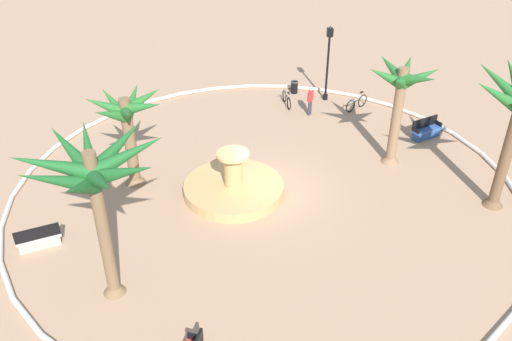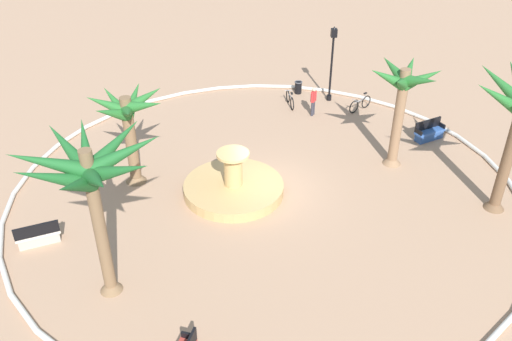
{
  "view_description": "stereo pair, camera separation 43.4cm",
  "coord_description": "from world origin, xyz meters",
  "px_view_note": "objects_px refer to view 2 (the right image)",
  "views": [
    {
      "loc": [
        1.79,
        19.46,
        13.43
      ],
      "look_at": [
        0.41,
        0.07,
        1.0
      ],
      "focal_mm": 38.46,
      "sensor_mm": 36.0,
      "label": 1
    },
    {
      "loc": [
        1.36,
        19.49,
        13.43
      ],
      "look_at": [
        0.41,
        0.07,
        1.0
      ],
      "focal_mm": 38.46,
      "sensor_mm": 36.0,
      "label": 2
    }
  ],
  "objects_px": {
    "bicycle_red_frame": "(360,104)",
    "bicycle_by_lamppost": "(290,100)",
    "bench_north": "(38,236)",
    "palm_tree_near_fountain": "(403,93)",
    "lamppost": "(332,58)",
    "fountain": "(234,187)",
    "bench_west": "(429,133)",
    "trash_bin": "(298,87)",
    "person_cyclist_helmet": "(313,100)",
    "palm_tree_by_curb": "(128,118)",
    "palm_tree_mid_plaza": "(90,176)"
  },
  "relations": [
    {
      "from": "palm_tree_mid_plaza",
      "to": "person_cyclist_helmet",
      "type": "xyz_separation_m",
      "value": [
        -8.58,
        -12.7,
        -3.7
      ]
    },
    {
      "from": "bench_north",
      "to": "bicycle_red_frame",
      "type": "relative_size",
      "value": 1.19
    },
    {
      "from": "palm_tree_mid_plaza",
      "to": "bicycle_red_frame",
      "type": "distance_m",
      "value": 17.82
    },
    {
      "from": "bench_west",
      "to": "trash_bin",
      "type": "height_order",
      "value": "bench_west"
    },
    {
      "from": "palm_tree_by_curb",
      "to": "bicycle_red_frame",
      "type": "relative_size",
      "value": 3.05
    },
    {
      "from": "lamppost",
      "to": "person_cyclist_helmet",
      "type": "xyz_separation_m",
      "value": [
        1.19,
        1.84,
        -1.61
      ]
    },
    {
      "from": "palm_tree_near_fountain",
      "to": "bench_north",
      "type": "bearing_deg",
      "value": 18.84
    },
    {
      "from": "bench_north",
      "to": "bicycle_by_lamppost",
      "type": "height_order",
      "value": "bench_north"
    },
    {
      "from": "palm_tree_by_curb",
      "to": "bicycle_red_frame",
      "type": "distance_m",
      "value": 13.32
    },
    {
      "from": "palm_tree_mid_plaza",
      "to": "trash_bin",
      "type": "xyz_separation_m",
      "value": [
        -8.12,
        -15.55,
        -4.22
      ]
    },
    {
      "from": "lamppost",
      "to": "bicycle_red_frame",
      "type": "distance_m",
      "value": 2.93
    },
    {
      "from": "bench_west",
      "to": "trash_bin",
      "type": "bearing_deg",
      "value": -44.54
    },
    {
      "from": "palm_tree_near_fountain",
      "to": "lamppost",
      "type": "relative_size",
      "value": 1.15
    },
    {
      "from": "fountain",
      "to": "bicycle_red_frame",
      "type": "distance_m",
      "value": 10.36
    },
    {
      "from": "lamppost",
      "to": "person_cyclist_helmet",
      "type": "distance_m",
      "value": 2.72
    },
    {
      "from": "lamppost",
      "to": "palm_tree_near_fountain",
      "type": "bearing_deg",
      "value": 104.73
    },
    {
      "from": "bicycle_red_frame",
      "to": "bicycle_by_lamppost",
      "type": "bearing_deg",
      "value": -10.94
    },
    {
      "from": "bench_north",
      "to": "person_cyclist_helmet",
      "type": "xyz_separation_m",
      "value": [
        -11.7,
        -10.13,
        0.55
      ]
    },
    {
      "from": "bench_west",
      "to": "trash_bin",
      "type": "relative_size",
      "value": 2.27
    },
    {
      "from": "palm_tree_by_curb",
      "to": "palm_tree_mid_plaza",
      "type": "bearing_deg",
      "value": 90.52
    },
    {
      "from": "bench_north",
      "to": "bicycle_red_frame",
      "type": "height_order",
      "value": "bench_north"
    },
    {
      "from": "palm_tree_near_fountain",
      "to": "bicycle_red_frame",
      "type": "relative_size",
      "value": 3.48
    },
    {
      "from": "bicycle_by_lamppost",
      "to": "palm_tree_mid_plaza",
      "type": "bearing_deg",
      "value": 61.73
    },
    {
      "from": "fountain",
      "to": "bench_north",
      "type": "bearing_deg",
      "value": 22.08
    },
    {
      "from": "fountain",
      "to": "bicycle_red_frame",
      "type": "xyz_separation_m",
      "value": [
        -7.03,
        -7.61,
        0.09
      ]
    },
    {
      "from": "bench_west",
      "to": "bicycle_red_frame",
      "type": "xyz_separation_m",
      "value": [
        2.74,
        -3.39,
        0.04
      ]
    },
    {
      "from": "fountain",
      "to": "palm_tree_mid_plaza",
      "type": "bearing_deg",
      "value": 52.75
    },
    {
      "from": "fountain",
      "to": "palm_tree_mid_plaza",
      "type": "xyz_separation_m",
      "value": [
        4.22,
        5.55,
        4.31
      ]
    },
    {
      "from": "palm_tree_near_fountain",
      "to": "bicycle_by_lamppost",
      "type": "distance_m",
      "value": 8.17
    },
    {
      "from": "fountain",
      "to": "lamppost",
      "type": "bearing_deg",
      "value": -121.68
    },
    {
      "from": "palm_tree_mid_plaza",
      "to": "lamppost",
      "type": "relative_size",
      "value": 1.34
    },
    {
      "from": "bench_west",
      "to": "lamppost",
      "type": "height_order",
      "value": "lamppost"
    },
    {
      "from": "palm_tree_mid_plaza",
      "to": "lamppost",
      "type": "height_order",
      "value": "palm_tree_mid_plaza"
    },
    {
      "from": "bicycle_red_frame",
      "to": "bench_north",
      "type": "bearing_deg",
      "value": 36.39
    },
    {
      "from": "bench_north",
      "to": "lamppost",
      "type": "distance_m",
      "value": 17.72
    },
    {
      "from": "person_cyclist_helmet",
      "to": "palm_tree_by_curb",
      "type": "bearing_deg",
      "value": 34.86
    },
    {
      "from": "bench_north",
      "to": "palm_tree_near_fountain",
      "type": "bearing_deg",
      "value": -161.16
    },
    {
      "from": "palm_tree_by_curb",
      "to": "bench_west",
      "type": "height_order",
      "value": "palm_tree_by_curb"
    },
    {
      "from": "palm_tree_near_fountain",
      "to": "bicycle_red_frame",
      "type": "bearing_deg",
      "value": -86.45
    },
    {
      "from": "bicycle_red_frame",
      "to": "lamppost",
      "type": "bearing_deg",
      "value": -42.99
    },
    {
      "from": "bench_west",
      "to": "bicycle_by_lamppost",
      "type": "height_order",
      "value": "bench_west"
    },
    {
      "from": "fountain",
      "to": "palm_tree_by_curb",
      "type": "distance_m",
      "value": 5.25
    },
    {
      "from": "bicycle_red_frame",
      "to": "person_cyclist_helmet",
      "type": "relative_size",
      "value": 0.88
    },
    {
      "from": "bench_north",
      "to": "person_cyclist_helmet",
      "type": "bearing_deg",
      "value": -139.12
    },
    {
      "from": "fountain",
      "to": "bench_west",
      "type": "height_order",
      "value": "fountain"
    },
    {
      "from": "bench_west",
      "to": "fountain",
      "type": "bearing_deg",
      "value": 23.34
    },
    {
      "from": "palm_tree_mid_plaza",
      "to": "trash_bin",
      "type": "bearing_deg",
      "value": -117.57
    },
    {
      "from": "palm_tree_mid_plaza",
      "to": "person_cyclist_helmet",
      "type": "distance_m",
      "value": 15.77
    },
    {
      "from": "palm_tree_mid_plaza",
      "to": "lamppost",
      "type": "bearing_deg",
      "value": -123.89
    },
    {
      "from": "bench_north",
      "to": "bicycle_red_frame",
      "type": "xyz_separation_m",
      "value": [
        -14.37,
        -10.59,
        0.04
      ]
    }
  ]
}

